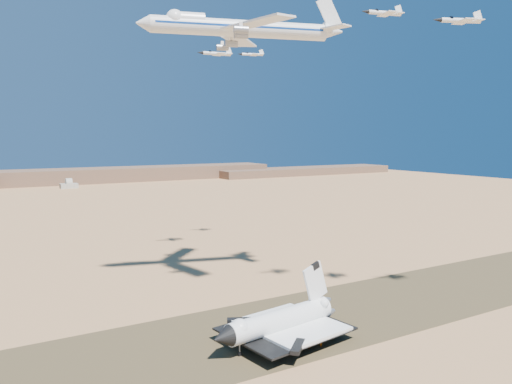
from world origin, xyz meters
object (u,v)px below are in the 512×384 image
chase_jet_d (216,53)px  crew_c (309,346)px  crew_a (315,341)px  chase_jet_e (252,54)px  chase_jet_a (384,13)px  chase_jet_b (460,20)px  shuttle (279,323)px  carrier_747 (235,28)px  crew_b (321,344)px

chase_jet_d → crew_c: bearing=-93.5°
crew_a → chase_jet_e: size_ratio=0.14×
chase_jet_a → chase_jet_b: chase_jet_a is taller
chase_jet_a → chase_jet_e: (13.28, 106.47, 2.92)m
chase_jet_a → shuttle: bearing=-160.2°
carrier_747 → crew_a: carrier_747 is taller
shuttle → chase_jet_e: chase_jet_e is taller
shuttle → chase_jet_e: size_ratio=3.32×
crew_a → crew_b: size_ratio=0.98×
shuttle → crew_a: (8.23, -6.39, -4.87)m
crew_a → chase_jet_b: 106.78m
chase_jet_b → crew_c: bearing=-160.2°
carrier_747 → chase_jet_d: 52.05m
chase_jet_a → chase_jet_e: size_ratio=1.06×
crew_c → chase_jet_d: 141.37m
shuttle → chase_jet_d: 133.00m
crew_c → chase_jet_a: bearing=-143.5°
crew_c → chase_jet_e: bearing=-94.4°
carrier_747 → crew_a: size_ratio=40.96×
crew_a → chase_jet_d: chase_jet_d is taller
crew_b → chase_jet_d: bearing=-44.8°
crew_b → chase_jet_e: size_ratio=0.14×
crew_a → crew_b: crew_b is taller
crew_c → chase_jet_b: bearing=-165.0°
carrier_747 → chase_jet_a: carrier_747 is taller
shuttle → carrier_747: carrier_747 is taller
carrier_747 → crew_b: bearing=-74.7°
shuttle → chase_jet_b: size_ratio=2.84×
chase_jet_b → shuttle: bearing=-167.8°
carrier_747 → crew_c: carrier_747 is taller
chase_jet_d → chase_jet_a: bearing=-71.9°
shuttle → crew_a: shuttle is taller
chase_jet_d → chase_jet_b: bearing=-64.4°
crew_a → crew_b: 2.37m
shuttle → chase_jet_b: bearing=-19.5°
crew_b → chase_jet_d: chase_jet_d is taller
carrier_747 → crew_b: carrier_747 is taller
shuttle → crew_b: shuttle is taller
crew_a → chase_jet_d: bearing=-26.0°
shuttle → crew_c: shuttle is taller
shuttle → crew_c: bearing=-68.8°
shuttle → crew_b: 13.05m
crew_a → crew_c: size_ratio=1.11×
chase_jet_b → crew_b: bearing=-159.7°
shuttle → crew_c: 10.63m
shuttle → chase_jet_d: size_ratio=2.68×
crew_b → carrier_747: bearing=-36.1°
shuttle → crew_c: size_ratio=26.94×
carrier_747 → chase_jet_d: bearing=87.8°
carrier_747 → crew_c: 109.93m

